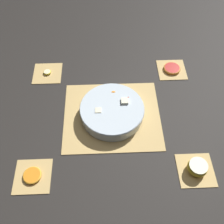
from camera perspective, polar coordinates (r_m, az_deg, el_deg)
The scene contains 11 objects.
ground_plane at distance 1.17m, azimuth -0.00°, elevation -0.81°, with size 6.00×6.00×0.00m, color black.
bamboo_mat_center at distance 1.16m, azimuth -0.00°, elevation -0.73°, with size 0.42×0.37×0.01m.
coaster_mat_near_left at distance 1.07m, azimuth -16.88°, elevation -13.22°, with size 0.14×0.14×0.01m.
coaster_mat_near_right at distance 1.09m, azimuth 17.75°, elevation -11.94°, with size 0.14×0.14×0.01m.
coaster_mat_far_left at distance 1.37m, azimuth -13.87°, elevation 8.22°, with size 0.14×0.14×0.01m.
coaster_mat_far_right at distance 1.38m, azimuth 12.85°, elevation 8.99°, with size 0.14×0.14×0.01m.
fruit_salad_bowl at distance 1.14m, azimuth -0.03°, elevation 0.29°, with size 0.28×0.28×0.07m.
apple_half at distance 1.07m, azimuth 18.09°, elevation -11.39°, with size 0.08×0.08×0.04m.
orange_slice_whole at distance 1.07m, azimuth -16.98°, elevation -13.05°, with size 0.07×0.07×0.01m.
banana_coin_single at distance 1.36m, azimuth -13.93°, elevation 8.43°, with size 0.04×0.04×0.01m.
grapefruit_slice at distance 1.37m, azimuth 12.92°, elevation 9.25°, with size 0.09×0.09×0.01m.
Camera 1 is at (-0.03, -0.66, 0.96)m, focal length 42.00 mm.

